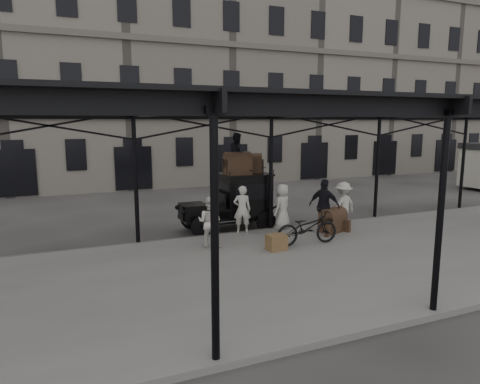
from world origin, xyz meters
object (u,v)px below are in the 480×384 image
at_px(porter_official, 324,206).
at_px(taxi, 237,199).
at_px(porter_left, 242,209).
at_px(bicycle, 307,228).
at_px(steamer_trunk_roof_near, 237,165).
at_px(steamer_trunk_platform, 333,221).

bearing_deg(porter_official, taxi, 12.49).
xyz_separation_m(porter_left, bicycle, (1.38, -2.23, -0.30)).
height_order(taxi, porter_official, taxi).
distance_m(porter_official, steamer_trunk_roof_near, 3.58).
relative_size(porter_official, steamer_trunk_roof_near, 1.99).
bearing_deg(porter_official, steamer_trunk_roof_near, 16.66).
xyz_separation_m(steamer_trunk_roof_near, steamer_trunk_platform, (2.98, -2.05, -2.02)).
relative_size(taxi, steamer_trunk_roof_near, 3.69).
xyz_separation_m(porter_left, steamer_trunk_platform, (3.17, -1.14, -0.49)).
bearing_deg(bicycle, taxi, 22.10).
height_order(taxi, steamer_trunk_roof_near, steamer_trunk_roof_near).
height_order(taxi, steamer_trunk_platform, taxi).
bearing_deg(steamer_trunk_roof_near, porter_left, -101.20).
distance_m(bicycle, steamer_trunk_platform, 2.11).
bearing_deg(taxi, steamer_trunk_roof_near, -108.07).
relative_size(taxi, bicycle, 1.68).
height_order(porter_left, steamer_trunk_roof_near, steamer_trunk_roof_near).
xyz_separation_m(porter_left, porter_official, (2.81, -1.08, 0.11)).
height_order(porter_official, steamer_trunk_roof_near, steamer_trunk_roof_near).
relative_size(porter_left, porter_official, 0.89).
distance_m(taxi, porter_left, 1.20).
xyz_separation_m(taxi, porter_left, (-0.28, -1.16, -0.18)).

